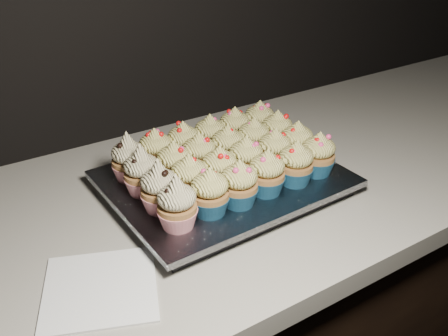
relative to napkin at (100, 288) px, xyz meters
name	(u,v)px	position (x,y,z in m)	size (l,w,h in m)	color
cabinet	(279,324)	(0.47, 0.15, -0.47)	(2.40, 0.60, 0.86)	black
worktop	(291,170)	(0.47, 0.15, -0.02)	(2.44, 0.64, 0.04)	beige
napkin	(100,288)	(0.00, 0.00, 0.00)	(0.16, 0.16, 0.00)	white
baking_tray	(224,186)	(0.29, 0.13, 0.01)	(0.38, 0.29, 0.02)	black
foil_lining	(224,178)	(0.29, 0.13, 0.03)	(0.41, 0.32, 0.01)	silver
cupcake_0	(177,204)	(0.14, 0.03, 0.07)	(0.06, 0.06, 0.10)	red
cupcake_1	(210,193)	(0.20, 0.04, 0.07)	(0.06, 0.06, 0.08)	navy
cupcake_2	(239,185)	(0.26, 0.03, 0.07)	(0.06, 0.06, 0.08)	navy
cupcake_3	(267,173)	(0.32, 0.04, 0.07)	(0.06, 0.06, 0.08)	navy
cupcake_4	(296,164)	(0.38, 0.04, 0.07)	(0.06, 0.06, 0.08)	navy
cupcake_5	(318,155)	(0.44, 0.04, 0.07)	(0.06, 0.06, 0.08)	navy
cupcake_6	(159,188)	(0.14, 0.09, 0.07)	(0.06, 0.06, 0.10)	red
cupcake_7	(189,178)	(0.20, 0.09, 0.07)	(0.06, 0.06, 0.08)	navy
cupcake_8	(220,170)	(0.26, 0.09, 0.07)	(0.06, 0.06, 0.08)	navy
cupcake_9	(246,159)	(0.32, 0.10, 0.07)	(0.06, 0.06, 0.08)	navy
cupcake_10	(275,151)	(0.38, 0.10, 0.07)	(0.06, 0.06, 0.08)	navy
cupcake_11	(297,143)	(0.44, 0.10, 0.07)	(0.06, 0.06, 0.08)	navy
cupcake_12	(142,172)	(0.14, 0.15, 0.07)	(0.06, 0.06, 0.10)	red
cupcake_13	(174,164)	(0.20, 0.15, 0.07)	(0.06, 0.06, 0.08)	navy
cupcake_14	(199,155)	(0.25, 0.16, 0.07)	(0.06, 0.06, 0.08)	navy
cupcake_15	(228,147)	(0.32, 0.16, 0.07)	(0.06, 0.06, 0.08)	navy
cupcake_16	(254,139)	(0.38, 0.16, 0.07)	(0.06, 0.06, 0.08)	navy
cupcake_17	(277,132)	(0.43, 0.16, 0.07)	(0.06, 0.06, 0.08)	navy
cupcake_18	(129,159)	(0.14, 0.21, 0.07)	(0.06, 0.06, 0.10)	red
cupcake_19	(156,151)	(0.19, 0.21, 0.07)	(0.06, 0.06, 0.08)	navy
cupcake_20	(184,144)	(0.25, 0.21, 0.07)	(0.06, 0.06, 0.08)	navy
cupcake_21	(210,136)	(0.31, 0.22, 0.07)	(0.06, 0.06, 0.08)	navy
cupcake_22	(235,128)	(0.37, 0.22, 0.07)	(0.06, 0.06, 0.08)	navy
cupcake_23	(259,121)	(0.43, 0.22, 0.07)	(0.06, 0.06, 0.08)	navy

